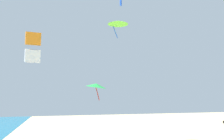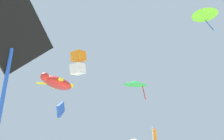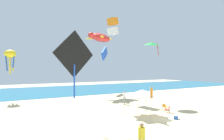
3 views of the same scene
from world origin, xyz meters
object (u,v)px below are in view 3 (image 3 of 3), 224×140
Objects in this scene: person_near_umbrella at (142,135)px; kite_turtle_red at (100,37)px; cooler_box at (176,117)px; person_by_tent at (124,97)px; folding_chair_left_of_tent at (168,109)px; kite_diamond_black at (74,56)px; folding_chair_near_cooler at (165,107)px; kite_octopus_yellow at (10,55)px; kite_delta_green at (152,44)px; banner_flag at (151,100)px; kite_box_orange at (113,26)px; kite_parafoil_blue at (104,53)px; canopy_tent at (142,93)px.

kite_turtle_red is (9.77, 24.96, 10.54)m from person_near_umbrella.
cooler_box is 9.75m from person_by_tent.
kite_diamond_black is (-12.17, -1.56, 5.70)m from folding_chair_left_of_tent.
person_near_umbrella is (-10.38, -8.04, 0.58)m from folding_chair_near_cooler.
kite_delta_green reaches higher than kite_octopus_yellow.
cooler_box is 0.22× the size of banner_flag.
person_by_tent reaches higher than folding_chair_near_cooler.
banner_flag is at bearing 167.13° from kite_diamond_black.
kite_octopus_yellow is 0.68× the size of kite_turtle_red.
folding_chair_left_of_tent is at bearing 164.73° from kite_octopus_yellow.
banner_flag is 24.35m from kite_octopus_yellow.
kite_box_orange is 8.00m from kite_delta_green.
kite_box_orange is at bearing -135.32° from folding_chair_left_of_tent.
kite_octopus_yellow is at bearing -23.83° from kite_turtle_red.
kite_diamond_black is at bearing 160.88° from person_by_tent.
folding_chair_left_of_tent is at bearing 174.43° from kite_diamond_black.
kite_turtle_red reaches higher than person_near_umbrella.
kite_delta_green is (-1.15, -16.96, 0.08)m from kite_parafoil_blue.
person_near_umbrella reaches higher than folding_chair_left_of_tent.
person_near_umbrella is 16.38m from person_by_tent.
folding_chair_near_cooler is 6.46m from person_by_tent.
kite_box_orange is at bearing 22.43° from person_by_tent.
banner_flag is 9.03m from kite_diamond_black.
kite_box_orange is at bearing -50.05° from kite_delta_green.
cooler_box is 0.19× the size of kite_octopus_yellow.
person_near_umbrella is 0.95× the size of person_by_tent.
kite_delta_green is (18.00, -13.86, 1.47)m from kite_octopus_yellow.
folding_chair_left_of_tent is at bearing -6.52° from canopy_tent.
kite_delta_green is at bearing 32.87° from kite_parafoil_blue.
kite_box_orange is 18.79m from kite_diamond_black.
folding_chair_near_cooler is 14.30m from kite_diamond_black.
canopy_tent is at bearing -166.16° from person_by_tent.
cooler_box is at bearing -20.23° from banner_flag.
kite_turtle_red is at bearing 78.29° from canopy_tent.
cooler_box is (-2.20, -3.62, -0.27)m from folding_chair_near_cooler.
canopy_tent reaches higher than person_near_umbrella.
kite_diamond_black is (-8.57, -1.97, 3.63)m from canopy_tent.
banner_flag is at bearing -105.18° from canopy_tent.
canopy_tent is 4.54× the size of folding_chair_left_of_tent.
kite_turtle_red is (0.69, 6.19, -0.93)m from kite_box_orange.
folding_chair_near_cooler is at bearing 175.57° from kite_box_orange.
kite_box_orange is (-4.00, -10.37, 3.62)m from kite_parafoil_blue.
kite_octopus_yellow is at bearing 39.73° from folding_chair_near_cooler.
person_near_umbrella is at bearing -129.79° from canopy_tent.
kite_delta_green is (14.38, 6.81, 2.82)m from kite_diamond_black.
kite_parafoil_blue is at bearing -147.00° from folding_chair_left_of_tent.
banner_flag reaches higher than person_near_umbrella.
person_by_tent is (0.13, 9.70, 0.91)m from cooler_box.
kite_parafoil_blue is (4.90, 24.73, 8.71)m from cooler_box.
kite_diamond_black is (-15.54, -23.77, -2.74)m from kite_parafoil_blue.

